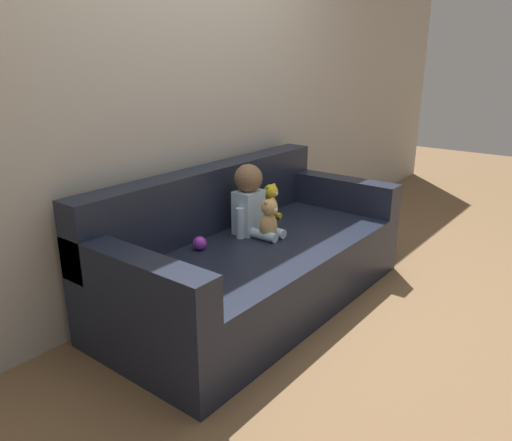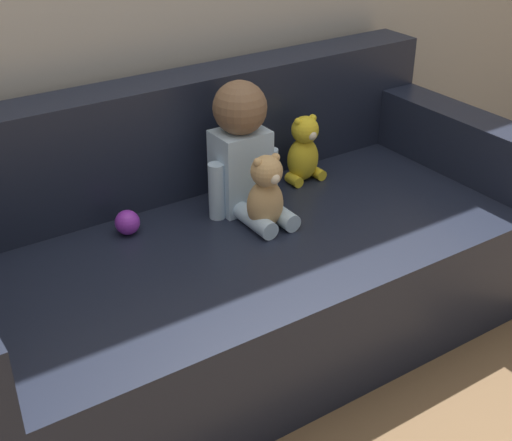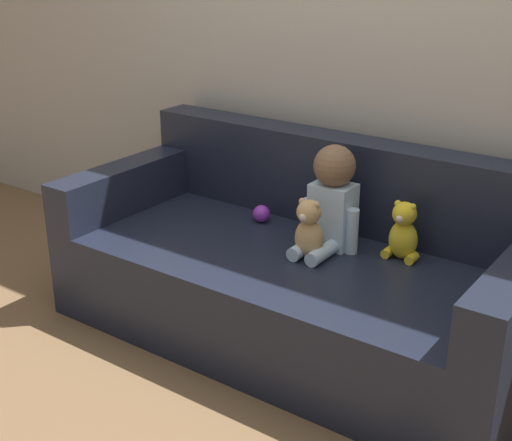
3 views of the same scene
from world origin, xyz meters
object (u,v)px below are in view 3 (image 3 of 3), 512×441
teddy_bear_brown (309,229)px  toy_ball (261,214)px  person_baby (331,201)px  plush_toy_side (403,232)px  couch (301,272)px

teddy_bear_brown → toy_ball: bearing=151.2°
person_baby → plush_toy_side: person_baby is taller
teddy_bear_brown → toy_ball: (-0.38, 0.21, -0.09)m
plush_toy_side → toy_ball: (-0.70, -0.01, -0.08)m
teddy_bear_brown → person_baby: bearing=85.3°
toy_ball → couch: bearing=-23.3°
couch → toy_ball: couch is taller
plush_toy_side → toy_ball: bearing=-179.5°
teddy_bear_brown → couch: bearing=134.9°
person_baby → plush_toy_side: size_ratio=1.79×
person_baby → teddy_bear_brown: bearing=-94.7°
person_baby → teddy_bear_brown: 0.17m
couch → person_baby: person_baby is taller
teddy_bear_brown → plush_toy_side: teddy_bear_brown is taller
teddy_bear_brown → plush_toy_side: (0.31, 0.22, -0.01)m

